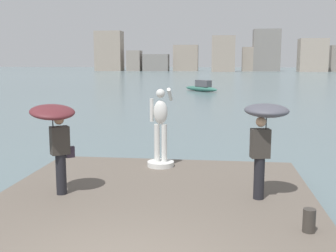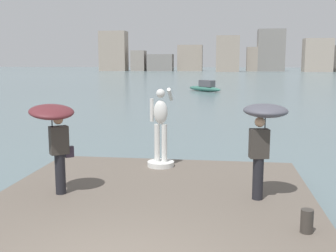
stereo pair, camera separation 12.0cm
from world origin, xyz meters
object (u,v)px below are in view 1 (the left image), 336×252
(onlooker_right, at_px, (264,126))
(mooring_bollard, at_px, (309,220))
(boat_near, at_px, (202,87))
(statue_white_figure, at_px, (161,135))
(onlooker_left, at_px, (55,126))

(onlooker_right, distance_m, mooring_bollard, 2.22)
(boat_near, bearing_deg, statue_white_figure, -89.34)
(onlooker_left, relative_size, mooring_bollard, 4.95)
(statue_white_figure, distance_m, onlooker_right, 3.52)
(onlooker_right, height_order, mooring_bollard, onlooker_right)
(statue_white_figure, xyz_separation_m, onlooker_right, (2.48, -2.40, 0.67))
(onlooker_left, relative_size, boat_near, 0.44)
(statue_white_figure, xyz_separation_m, mooring_bollard, (3.10, -4.07, -0.66))
(statue_white_figure, distance_m, onlooker_left, 3.31)
(statue_white_figure, height_order, boat_near, statue_white_figure)
(mooring_bollard, xyz_separation_m, boat_near, (-3.50, 38.65, -0.16))
(mooring_bollard, bearing_deg, boat_near, 95.17)
(onlooker_left, distance_m, onlooker_right, 4.35)
(onlooker_right, distance_m, boat_near, 37.12)
(mooring_bollard, bearing_deg, onlooker_right, 110.13)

